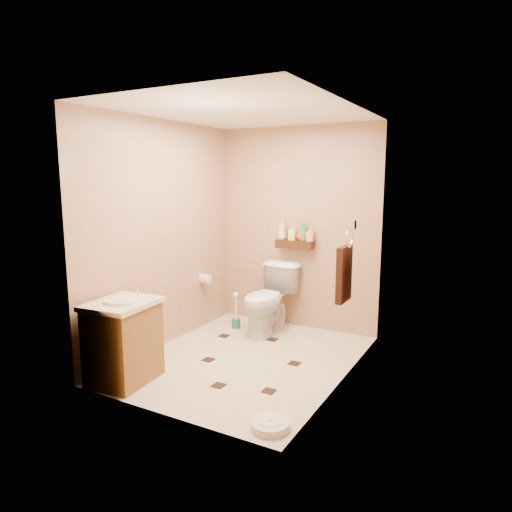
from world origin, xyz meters
The scene contains 19 objects.
ground centered at (0.00, 0.00, 0.00)m, with size 2.50×2.50×0.00m, color #C6AC91.
wall_back centered at (0.00, 1.25, 1.20)m, with size 2.00×0.04×2.40m, color tan.
wall_front centered at (0.00, -1.25, 1.20)m, with size 2.00×0.04×2.40m, color tan.
wall_left centered at (-1.00, 0.00, 1.20)m, with size 0.04×2.50×2.40m, color tan.
wall_right centered at (1.00, 0.00, 1.20)m, with size 0.04×2.50×2.40m, color tan.
ceiling centered at (0.00, 0.00, 2.40)m, with size 2.00×2.50×0.02m, color silver.
wall_shelf centered at (0.00, 1.17, 1.02)m, with size 0.46×0.14×0.10m, color #3C1E10.
floor_accents centered at (0.03, -0.02, 0.00)m, with size 1.20×1.37×0.01m.
toilet centered at (-0.18, 0.83, 0.40)m, with size 0.45×0.79×0.80m, color white.
vanity centered at (-0.70, -0.95, 0.38)m, with size 0.55×0.65×0.85m.
bathroom_scale centered at (0.80, -1.03, 0.03)m, with size 0.35×0.35×0.06m.
toilet_brush centered at (-0.59, 0.78, 0.16)m, with size 0.10×0.10×0.45m.
towel_ring centered at (0.91, 0.25, 0.95)m, with size 0.12×0.30×0.76m.
toilet_paper centered at (-0.94, 0.65, 0.60)m, with size 0.12×0.11×0.12m.
bottle_a centered at (-0.17, 1.17, 1.19)m, with size 0.10×0.10×0.25m, color beige.
bottle_b centered at (-0.04, 1.17, 1.16)m, with size 0.08×0.08×0.18m, color yellow.
bottle_c centered at (0.08, 1.17, 1.14)m, with size 0.11×0.11×0.14m, color red.
bottle_d centered at (0.11, 1.17, 1.19)m, with size 0.10×0.10×0.25m, color green.
bottle_e centered at (0.19, 1.17, 1.16)m, with size 0.08×0.08×0.17m, color #F68952.
Camera 1 is at (2.19, -3.75, 1.79)m, focal length 32.00 mm.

